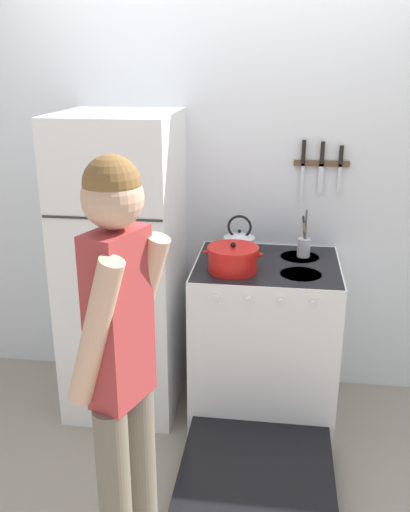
# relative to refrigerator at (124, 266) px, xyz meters

# --- Properties ---
(ground_plane) EXTENTS (14.00, 14.00, 0.00)m
(ground_plane) POSITION_rel_refrigerator_xyz_m (0.51, 0.33, -0.85)
(ground_plane) COLOR gray
(wall_back) EXTENTS (10.00, 0.06, 2.55)m
(wall_back) POSITION_rel_refrigerator_xyz_m (0.51, 0.36, 0.42)
(wall_back) COLOR silver
(wall_back) RESTS_ON ground_plane
(refrigerator) EXTENTS (0.62, 0.70, 1.70)m
(refrigerator) POSITION_rel_refrigerator_xyz_m (0.00, 0.00, 0.00)
(refrigerator) COLOR white
(refrigerator) RESTS_ON ground_plane
(stove_range) EXTENTS (0.79, 1.41, 0.91)m
(stove_range) POSITION_rel_refrigerator_xyz_m (0.81, -0.04, -0.40)
(stove_range) COLOR white
(stove_range) RESTS_ON ground_plane
(dutch_oven_pot) EXTENTS (0.31, 0.27, 0.16)m
(dutch_oven_pot) POSITION_rel_refrigerator_xyz_m (0.63, -0.14, 0.13)
(dutch_oven_pot) COLOR red
(dutch_oven_pot) RESTS_ON stove_range
(tea_kettle) EXTENTS (0.22, 0.18, 0.23)m
(tea_kettle) POSITION_rel_refrigerator_xyz_m (0.64, 0.13, 0.13)
(tea_kettle) COLOR silver
(tea_kettle) RESTS_ON stove_range
(utensil_jar) EXTENTS (0.07, 0.07, 0.26)m
(utensil_jar) POSITION_rel_refrigerator_xyz_m (1.00, 0.14, 0.12)
(utensil_jar) COLOR #B7BABF
(utensil_jar) RESTS_ON stove_range
(person) EXTENTS (0.35, 0.41, 1.70)m
(person) POSITION_rel_refrigerator_xyz_m (0.34, -1.24, 0.12)
(person) COLOR #6B6051
(person) RESTS_ON ground_plane
(wall_knife_strip) EXTENTS (0.31, 0.03, 0.35)m
(wall_knife_strip) POSITION_rel_refrigerator_xyz_m (1.08, 0.32, 0.56)
(wall_knife_strip) COLOR brown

